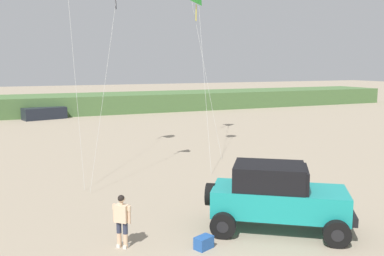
{
  "coord_description": "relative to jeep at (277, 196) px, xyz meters",
  "views": [
    {
      "loc": [
        -4.33,
        -7.7,
        5.54
      ],
      "look_at": [
        1.13,
        5.02,
        3.46
      ],
      "focal_mm": 39.51,
      "sensor_mm": 36.0,
      "label": 1
    }
  ],
  "objects": [
    {
      "name": "dune_ridge",
      "position": [
        -3.54,
        38.53,
        -0.15
      ],
      "size": [
        90.0,
        7.53,
        2.09
      ],
      "primitive_type": "cube",
      "color": "#4C703D",
      "rests_on": "ground_plane"
    },
    {
      "name": "jeep",
      "position": [
        0.0,
        0.0,
        0.0
      ],
      "size": [
        4.93,
        4.4,
        2.26
      ],
      "color": "teal",
      "rests_on": "ground_plane"
    },
    {
      "name": "person_watching",
      "position": [
        -5.12,
        0.68,
        -0.26
      ],
      "size": [
        0.49,
        0.47,
        1.67
      ],
      "color": "#DBB28E",
      "rests_on": "ground_plane"
    },
    {
      "name": "cooler_box",
      "position": [
        -2.87,
        -0.37,
        -1.01
      ],
      "size": [
        0.66,
        0.55,
        0.38
      ],
      "primitive_type": "cube",
      "rotation": [
        0.0,
        0.0,
        0.4
      ],
      "color": "#23519E",
      "rests_on": "ground_plane"
    },
    {
      "name": "distant_sedan",
      "position": [
        -4.96,
        34.07,
        -0.6
      ],
      "size": [
        4.5,
        2.72,
        1.2
      ],
      "primitive_type": "cube",
      "rotation": [
        0.0,
        0.0,
        0.26
      ],
      "color": "#1E232D",
      "rests_on": "ground_plane"
    },
    {
      "name": "kite_purple_stunt",
      "position": [
        2.63,
        12.39,
        8.11
      ],
      "size": [
        2.18,
        5.59,
        9.94
      ],
      "color": "green",
      "rests_on": "ground_plane"
    }
  ]
}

